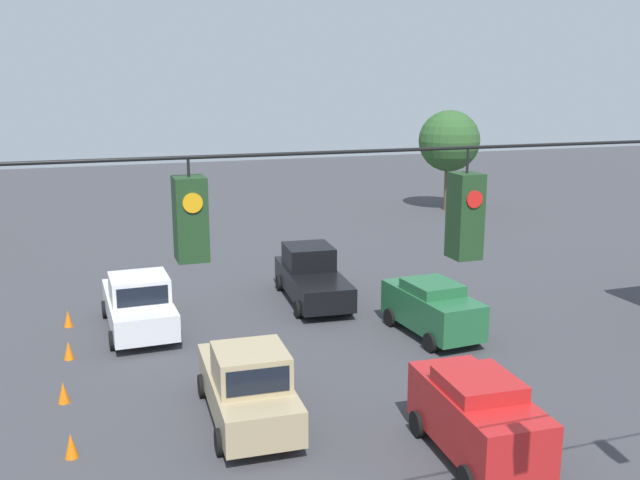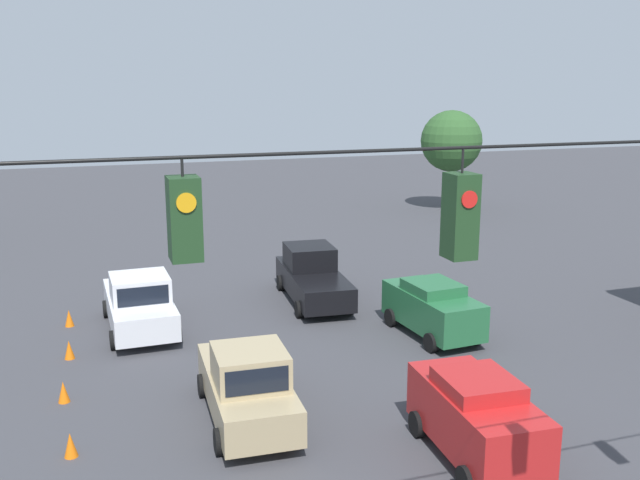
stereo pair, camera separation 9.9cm
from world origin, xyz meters
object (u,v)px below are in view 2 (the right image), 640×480
at_px(sedan_green_oncoming_far, 432,308).
at_px(traffic_cone_third, 70,445).
at_px(traffic_cone_fifth, 69,350).
at_px(overhead_signal_span, 568,330).
at_px(pickup_truck_tan_withflow_mid, 247,385).
at_px(tree_horizon_right, 451,141).
at_px(pickup_truck_black_oncoming_deep, 312,276).
at_px(traffic_cone_fourth, 64,392).
at_px(sedan_red_crossing_near, 476,416).
at_px(traffic_cone_farthest, 69,318).
at_px(pickup_truck_white_withflow_far, 140,304).

relative_size(sedan_green_oncoming_far, traffic_cone_third, 7.11).
bearing_deg(traffic_cone_fifth, overhead_signal_span, 113.13).
distance_m(pickup_truck_tan_withflow_mid, sedan_green_oncoming_far, 8.51).
bearing_deg(tree_horizon_right, overhead_signal_span, 63.16).
xyz_separation_m(pickup_truck_black_oncoming_deep, traffic_cone_fourth, (9.31, 6.56, -0.68)).
bearing_deg(traffic_cone_fourth, sedan_green_oncoming_far, -173.06).
height_order(pickup_truck_tan_withflow_mid, traffic_cone_fourth, pickup_truck_tan_withflow_mid).
bearing_deg(pickup_truck_tan_withflow_mid, tree_horizon_right, -127.95).
bearing_deg(traffic_cone_third, pickup_truck_black_oncoming_deep, -133.35).
height_order(sedan_red_crossing_near, traffic_cone_farthest, sedan_red_crossing_near).
bearing_deg(traffic_cone_farthest, traffic_cone_fifth, 90.25).
xyz_separation_m(pickup_truck_white_withflow_far, traffic_cone_fourth, (2.50, 5.17, -0.68)).
xyz_separation_m(traffic_cone_farthest, tree_horizon_right, (-24.11, -16.18, 4.29)).
distance_m(overhead_signal_span, traffic_cone_fifth, 17.43).
relative_size(pickup_truck_tan_withflow_mid, traffic_cone_farthest, 8.51).
xyz_separation_m(pickup_truck_white_withflow_far, tree_horizon_right, (-21.74, -17.43, 3.62)).
height_order(pickup_truck_black_oncoming_deep, traffic_cone_third, pickup_truck_black_oncoming_deep).
bearing_deg(pickup_truck_white_withflow_far, pickup_truck_tan_withflow_mid, 104.43).
bearing_deg(sedan_green_oncoming_far, pickup_truck_tan_withflow_mid, 29.07).
distance_m(pickup_truck_black_oncoming_deep, traffic_cone_farthest, 9.21).
distance_m(pickup_truck_white_withflow_far, pickup_truck_black_oncoming_deep, 6.95).
bearing_deg(sedan_red_crossing_near, pickup_truck_black_oncoming_deep, -90.96).
height_order(overhead_signal_span, pickup_truck_black_oncoming_deep, overhead_signal_span).
relative_size(pickup_truck_white_withflow_far, tree_horizon_right, 0.80).
relative_size(pickup_truck_white_withflow_far, traffic_cone_fourth, 8.91).
distance_m(overhead_signal_span, traffic_cone_third, 12.23).
bearing_deg(traffic_cone_fifth, pickup_truck_tan_withflow_mid, 126.63).
bearing_deg(traffic_cone_fifth, tree_horizon_right, -141.19).
bearing_deg(pickup_truck_black_oncoming_deep, pickup_truck_white_withflow_far, 11.49).
relative_size(sedan_red_crossing_near, tree_horizon_right, 0.62).
bearing_deg(sedan_green_oncoming_far, tree_horizon_right, -120.15).
xyz_separation_m(pickup_truck_black_oncoming_deep, sedan_green_oncoming_far, (-2.65, 5.10, 0.01)).
bearing_deg(traffic_cone_farthest, sedan_green_oncoming_far, 157.24).
xyz_separation_m(sedan_red_crossing_near, tree_horizon_right, (-15.14, -28.78, 3.54)).
bearing_deg(pickup_truck_white_withflow_far, traffic_cone_fifth, 39.56).
bearing_deg(tree_horizon_right, pickup_truck_black_oncoming_deep, 47.07).
height_order(sedan_red_crossing_near, pickup_truck_black_oncoming_deep, pickup_truck_black_oncoming_deep).
xyz_separation_m(traffic_cone_fourth, traffic_cone_fifth, (-0.14, -3.22, 0.00)).
xyz_separation_m(overhead_signal_span, pickup_truck_tan_withflow_mid, (2.16, -9.41, -4.50)).
relative_size(sedan_red_crossing_near, traffic_cone_fourth, 6.93).
bearing_deg(overhead_signal_span, pickup_truck_black_oncoming_deep, -98.03).
bearing_deg(sedan_red_crossing_near, traffic_cone_fourth, -34.20).
height_order(traffic_cone_fifth, traffic_cone_farthest, same).
distance_m(overhead_signal_span, sedan_red_crossing_near, 7.77).
distance_m(overhead_signal_span, sedan_green_oncoming_far, 15.21).
height_order(pickup_truck_white_withflow_far, sedan_green_oncoming_far, pickup_truck_white_withflow_far).
bearing_deg(pickup_truck_black_oncoming_deep, traffic_cone_third, 46.65).
relative_size(overhead_signal_span, sedan_green_oncoming_far, 5.59).
bearing_deg(traffic_cone_fourth, sedan_red_crossing_near, 145.80).
height_order(traffic_cone_fourth, traffic_cone_farthest, same).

